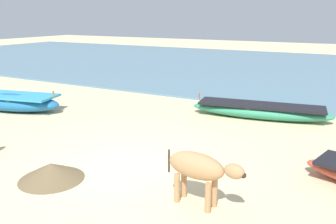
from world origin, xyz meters
name	(u,v)px	position (x,y,z in m)	size (l,w,h in m)	color
ground	(121,167)	(0.00, 0.00, 0.00)	(80.00, 80.00, 0.00)	beige
sea_water	(279,69)	(0.00, 16.61, 0.04)	(60.00, 20.00, 0.08)	slate
fishing_boat_1	(260,110)	(1.70, 5.27, 0.26)	(4.55, 1.60, 0.67)	#338C66
fishing_boat_2	(11,102)	(-6.20, 2.12, 0.32)	(3.88, 1.99, 0.78)	#1E669E
cow_adult_tan	(199,168)	(2.15, -0.70, 0.69)	(1.49, 0.53, 0.96)	tan
debris_pile_1	(51,171)	(-0.88, -1.19, 0.17)	(1.32, 1.32, 0.35)	brown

